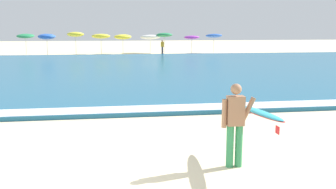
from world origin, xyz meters
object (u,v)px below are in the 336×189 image
object	(u,v)px
beach_umbrella_0	(25,36)
beach_umbrella_7	(192,37)
beachgoer_near_row_left	(162,47)
beach_umbrella_4	(123,37)
beach_umbrella_6	(164,35)
beach_umbrella_5	(150,37)
beach_umbrella_3	(101,36)
beach_umbrella_2	(75,34)
beach_umbrella_1	(47,37)
beach_umbrella_8	(214,36)
surfer_with_board	(246,118)

from	to	relation	value
beach_umbrella_0	beach_umbrella_7	bearing A→B (deg)	-2.28
beach_umbrella_0	beachgoer_near_row_left	bearing A→B (deg)	-5.83
beach_umbrella_4	beach_umbrella_6	size ratio (longest dim) A/B	0.92
beach_umbrella_5	beach_umbrella_3	bearing A→B (deg)	-165.47
beach_umbrella_5	beach_umbrella_2	bearing A→B (deg)	-167.81
beach_umbrella_1	beach_umbrella_4	world-z (taller)	beach_umbrella_1
beach_umbrella_2	beach_umbrella_4	bearing A→B (deg)	9.55
beach_umbrella_2	beachgoer_near_row_left	size ratio (longest dim) A/B	1.58
beach_umbrella_8	beach_umbrella_0	bearing A→B (deg)	-178.59
surfer_with_board	beach_umbrella_7	xyz separation A→B (m)	(6.13, 34.02, 0.79)
beach_umbrella_1	beach_umbrella_4	distance (m)	8.04
beach_umbrella_5	beach_umbrella_8	size ratio (longest dim) A/B	1.04
beach_umbrella_2	beach_umbrella_6	world-z (taller)	beach_umbrella_2
surfer_with_board	beach_umbrella_2	size ratio (longest dim) A/B	0.96
beach_umbrella_0	surfer_with_board	bearing A→B (deg)	-71.49
surfer_with_board	beach_umbrella_8	xyz separation A→B (m)	(8.98, 35.23, 0.94)
beach_umbrella_7	beach_umbrella_4	bearing A→B (deg)	170.36
beach_umbrella_3	beach_umbrella_8	world-z (taller)	beach_umbrella_3
beach_umbrella_2	beach_umbrella_0	bearing A→B (deg)	176.96
beach_umbrella_4	beach_umbrella_7	world-z (taller)	beach_umbrella_4
beach_umbrella_3	beachgoer_near_row_left	size ratio (longest dim) A/B	1.45
beach_umbrella_1	beach_umbrella_5	distance (m)	11.33
beach_umbrella_7	beachgoer_near_row_left	distance (m)	3.60
beach_umbrella_2	beachgoer_near_row_left	xyz separation A→B (m)	(9.21, -1.19, -1.32)
beach_umbrella_8	beachgoer_near_row_left	size ratio (longest dim) A/B	1.43
beach_umbrella_7	beach_umbrella_5	bearing A→B (deg)	153.23
beach_umbrella_8	beachgoer_near_row_left	world-z (taller)	beach_umbrella_8
beach_umbrella_8	beach_umbrella_1	bearing A→B (deg)	-176.19
surfer_with_board	beach_umbrella_1	xyz separation A→B (m)	(-9.35, 34.01, 0.92)
beach_umbrella_0	beach_umbrella_2	xyz separation A→B (m)	(5.17, -0.27, 0.16)
beach_umbrella_0	beach_umbrella_5	xyz separation A→B (m)	(13.38, 1.50, -0.19)
beach_umbrella_1	beach_umbrella_3	xyz separation A→B (m)	(5.56, 0.78, 0.01)
beach_umbrella_0	beach_umbrella_4	distance (m)	10.23
beach_umbrella_2	beach_umbrella_3	world-z (taller)	beach_umbrella_2
surfer_with_board	beach_umbrella_7	bearing A→B (deg)	79.78
beach_umbrella_4	beach_umbrella_5	xyz separation A→B (m)	(3.17, 0.93, -0.06)
surfer_with_board	beach_umbrella_0	bearing A→B (deg)	108.51
surfer_with_board	beach_umbrella_8	world-z (taller)	beach_umbrella_8
beach_umbrella_0	beach_umbrella_1	bearing A→B (deg)	-17.45
beach_umbrella_5	beach_umbrella_6	world-z (taller)	beach_umbrella_6
surfer_with_board	beach_umbrella_1	bearing A→B (deg)	105.38
beach_umbrella_0	beach_umbrella_7	world-z (taller)	beach_umbrella_0
beach_umbrella_1	beach_umbrella_7	xyz separation A→B (m)	(15.48, 0.01, -0.13)
beach_umbrella_2	beach_umbrella_5	xyz separation A→B (m)	(8.21, 1.77, -0.35)
beach_umbrella_4	beach_umbrella_8	distance (m)	10.40
beach_umbrella_8	beachgoer_near_row_left	bearing A→B (deg)	-162.42
beach_umbrella_1	beachgoer_near_row_left	distance (m)	12.18
beach_umbrella_6	beachgoer_near_row_left	distance (m)	2.78
beach_umbrella_2	beach_umbrella_7	xyz separation A→B (m)	(12.58, -0.43, -0.34)
surfer_with_board	beach_umbrella_8	bearing A→B (deg)	75.69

